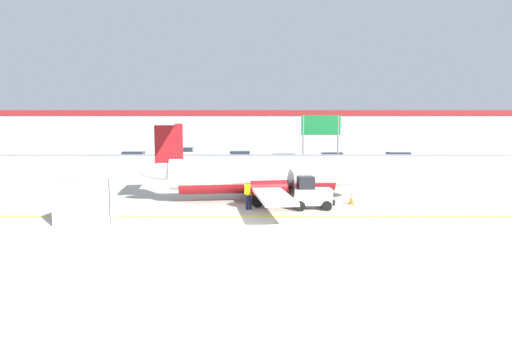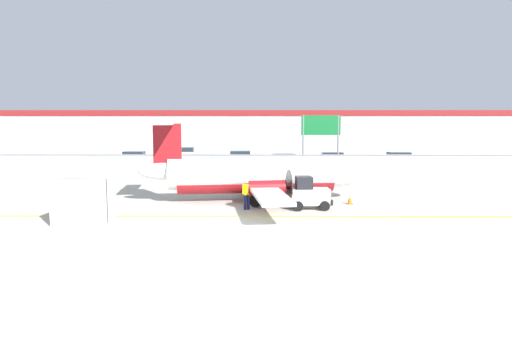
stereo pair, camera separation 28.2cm
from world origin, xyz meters
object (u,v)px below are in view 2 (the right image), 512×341
parked_car_1 (184,154)px  parked_car_2 (239,158)px  traffic_cone_near_left (350,199)px  traffic_cone_far_left (271,196)px  parked_car_0 (133,159)px  ground_crew_worker (247,193)px  traffic_cone_near_right (304,191)px  commuter_airplane (260,175)px  baggage_tug (309,194)px  highway_sign (321,130)px  parked_car_4 (331,160)px  parked_car_5 (398,160)px  cargo_container (83,201)px  parked_car_3 (283,162)px

parked_car_1 → parked_car_2: 9.80m
traffic_cone_near_left → traffic_cone_far_left: 4.86m
parked_car_0 → ground_crew_worker: bearing=116.5°
traffic_cone_near_right → parked_car_0: (-16.78, 19.29, 0.58)m
ground_crew_worker → traffic_cone_near_left: (6.19, 1.71, -0.64)m
commuter_airplane → baggage_tug: 4.00m
commuter_airplane → highway_sign: 14.75m
parked_car_4 → parked_car_5: same height
cargo_container → highway_sign: highway_sign is taller
cargo_container → traffic_cone_near_right: cargo_container is taller
traffic_cone_near_right → highway_sign: (2.63, 11.63, 3.83)m
parked_car_3 → ground_crew_worker: bearing=76.1°
commuter_airplane → parked_car_2: commuter_airplane is taller
cargo_container → parked_car_1: (-0.73, 34.95, -0.21)m
baggage_tug → cargo_container: cargo_container is taller
commuter_airplane → parked_car_1: commuter_airplane is taller
traffic_cone_near_left → parked_car_0: parked_car_0 is taller
traffic_cone_far_left → parked_car_3: size_ratio=0.15×
ground_crew_worker → parked_car_2: size_ratio=0.40×
cargo_container → parked_car_5: (23.42, 26.40, -0.21)m
parked_car_1 → parked_car_5: size_ratio=0.99×
traffic_cone_near_right → parked_car_4: size_ratio=0.15×
parked_car_3 → parked_car_4: same height
traffic_cone_far_left → highway_sign: 14.89m
cargo_container → parked_car_0: 27.93m
baggage_tug → parked_car_0: size_ratio=0.56×
commuter_airplane → traffic_cone_near_left: 5.73m
parked_car_3 → parked_car_2: bearing=-49.2°
traffic_cone_near_left → parked_car_1: size_ratio=0.15×
parked_car_4 → highway_sign: size_ratio=0.77×
ground_crew_worker → parked_car_0: same height
cargo_container → traffic_cone_near_right: bearing=40.3°
highway_sign → parked_car_3: bearing=128.5°
parked_car_2 → highway_sign: (7.84, -8.50, 3.24)m
traffic_cone_near_right → parked_car_3: bearing=92.3°
baggage_tug → parked_car_3: size_ratio=0.55×
ground_crew_worker → cargo_container: (-7.95, -3.42, 0.15)m
parked_car_5 → highway_sign: bearing=32.8°
cargo_container → commuter_airplane: bearing=41.6°
traffic_cone_near_left → parked_car_1: (-14.88, 29.82, 0.58)m
parked_car_1 → traffic_cone_near_right: bearing=113.6°
traffic_cone_near_right → parked_car_3: parked_car_3 is taller
parked_car_2 → parked_car_5: bearing=172.2°
cargo_container → parked_car_5: 35.29m
cargo_container → parked_car_3: cargo_container is taller
traffic_cone_near_right → parked_car_1: bearing=114.8°
parked_car_4 → highway_sign: highway_sign is taller
baggage_tug → parked_car_2: bearing=97.8°
parked_car_2 → baggage_tug: bearing=100.1°
traffic_cone_near_left → parked_car_2: bearing=108.4°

